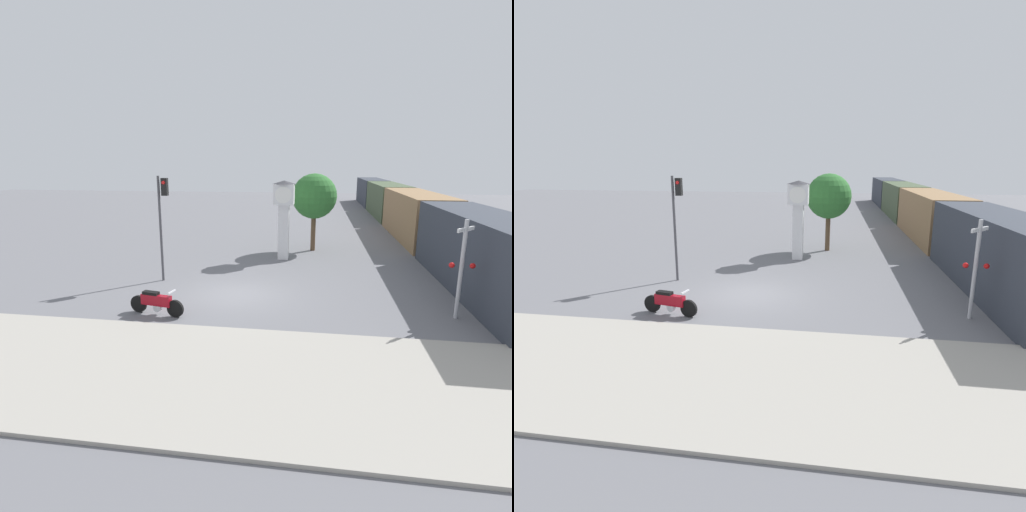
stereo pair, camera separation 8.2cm
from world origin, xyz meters
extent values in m
plane|color=slate|center=(0.00, 0.00, 0.00)|extent=(120.00, 120.00, 0.00)
cube|color=#9E998E|center=(0.00, -6.72, 0.05)|extent=(36.00, 6.00, 0.10)
cylinder|color=black|center=(-1.71, -2.87, 0.33)|extent=(0.67, 0.23, 0.66)
cylinder|color=black|center=(-3.27, -2.57, 0.33)|extent=(0.67, 0.23, 0.66)
cube|color=maroon|center=(-2.49, -2.72, 0.57)|extent=(1.23, 0.46, 0.40)
cube|color=black|center=(-2.71, -2.68, 0.82)|extent=(0.65, 0.36, 0.11)
cylinder|color=silver|center=(-2.44, -2.73, 0.30)|extent=(0.34, 0.27, 0.31)
cube|color=silver|center=(-1.83, -2.85, 0.97)|extent=(0.16, 0.49, 0.04)
cube|color=white|center=(1.44, 6.91, 1.61)|extent=(0.61, 0.61, 3.22)
cube|color=white|center=(1.44, 6.91, 3.80)|extent=(1.15, 1.15, 1.15)
cylinder|color=white|center=(1.44, 6.32, 3.80)|extent=(0.92, 0.02, 0.92)
cone|color=#333338|center=(1.44, 6.91, 4.47)|extent=(1.38, 1.38, 0.20)
cube|color=#333842|center=(10.63, 2.09, 1.70)|extent=(2.80, 12.15, 3.40)
cube|color=olive|center=(10.63, 14.84, 1.70)|extent=(2.80, 12.15, 3.40)
cube|color=#425138|center=(10.63, 27.60, 1.70)|extent=(2.80, 12.15, 3.40)
cube|color=#333842|center=(10.63, 40.35, 1.70)|extent=(2.80, 12.15, 3.40)
cylinder|color=#47474C|center=(-3.92, 1.60, 2.49)|extent=(0.12, 0.12, 4.98)
cube|color=black|center=(-3.62, 1.60, 4.48)|extent=(0.28, 0.24, 0.80)
sphere|color=red|center=(-3.62, 1.45, 4.68)|extent=(0.16, 0.16, 0.16)
cylinder|color=#B7B7BC|center=(8.49, -1.40, 1.82)|extent=(0.14, 0.14, 3.64)
cube|color=white|center=(8.49, -1.40, 3.29)|extent=(0.82, 0.82, 0.14)
sphere|color=red|center=(8.14, -1.45, 2.00)|extent=(0.20, 0.20, 0.20)
sphere|color=red|center=(8.84, -1.45, 2.00)|extent=(0.20, 0.20, 0.20)
cylinder|color=brown|center=(3.14, 9.50, 1.18)|extent=(0.30, 0.30, 2.36)
sphere|color=#2D6B2D|center=(3.14, 9.50, 3.50)|extent=(2.83, 2.83, 2.83)
camera|label=1|loc=(3.29, -16.09, 5.57)|focal=28.00mm
camera|label=2|loc=(3.38, -16.08, 5.57)|focal=28.00mm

